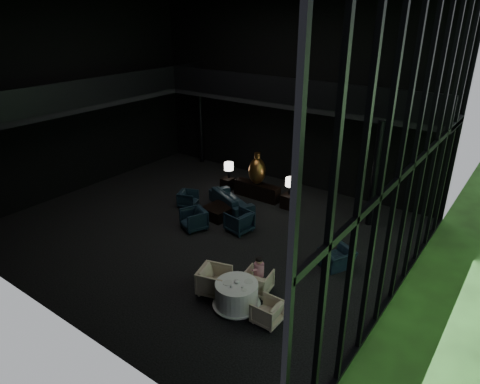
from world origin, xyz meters
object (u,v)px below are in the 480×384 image
Objects in this scene: dining_chair_east at (267,312)px; table_lamp_left at (229,167)px; console at (257,190)px; table_lamp_right at (291,183)px; sofa at (231,196)px; dining_chair_west at (214,278)px; window_armchair at (337,257)px; coffee_table at (218,212)px; child at (259,267)px; lounge_armchair_east at (239,219)px; side_table_right at (288,201)px; lounge_armchair_west at (188,199)px; side_table_left at (227,184)px; dining_table at (237,296)px; bronze_urn at (257,171)px; lounge_armchair_south at (194,217)px.

table_lamp_left is at bearing -136.21° from dining_chair_east.
console is 3.00× the size of table_lamp_right.
sofa is 2.71× the size of dining_chair_west.
dining_chair_east is (-0.38, -3.46, -0.05)m from window_armchair.
table_lamp_right is 3.16m from coffee_table.
table_lamp_left is at bearing -45.98° from child.
table_lamp_right is 7.18m from dining_chair_east.
dining_chair_west is at bearing 35.45° from lounge_armchair_east.
console is 3.68× the size of side_table_right.
lounge_armchair_west is at bearing -89.06° from lounge_armchair_east.
side_table_left is at bearing -45.32° from child.
side_table_left reaches higher than coffee_table.
lounge_armchair_west is 2.99m from lounge_armchair_east.
side_table_left is 8.24m from dining_table.
coffee_table is 1.52× the size of dining_chair_east.
bronze_urn reaches higher than coffee_table.
bronze_urn reaches higher than console.
console is 3.03× the size of lounge_armchair_west.
sofa reaches higher than lounge_armchair_east.
table_lamp_left is 3.03m from coffee_table.
lounge_armchair_south is 0.71× the size of dining_table.
dining_chair_east is (3.52, -3.56, -0.15)m from lounge_armchair_east.
child is (3.99, -1.64, 0.29)m from lounge_armchair_south.
window_armchair is at bearing 98.56° from lounge_armchair_east.
lounge_armchair_east is at bearing -68.13° from bronze_urn.
window_armchair reaches higher than dining_chair_east.
console is 1.58× the size of dining_table.
table_lamp_right is 0.27× the size of sofa.
console is 1.47m from sofa.
side_table_left is at bearing -90.00° from table_lamp_left.
lounge_armchair_west is 6.25m from child.
table_lamp_left reaches higher than dining_table.
side_table_right is 4.12m from lounge_armchair_south.
sofa is 2.28m from lounge_armchair_south.
bronze_urn is 1.63m from sofa.
lounge_armchair_east is (2.74, -2.97, -0.55)m from table_lamp_left.
child is (3.68, -5.34, -0.49)m from bronze_urn.
dining_chair_west reaches higher than lounge_armchair_west.
sofa is (-0.30, -1.42, -0.74)m from bronze_urn.
child is (-0.98, 1.07, 0.43)m from dining_chair_east.
lounge_armchair_south reaches higher than side_table_right.
dining_table reaches higher than side_table_right.
child is (3.98, -3.92, 0.25)m from sofa.
bronze_urn reaches higher than side_table_left.
child is (2.54, -2.49, 0.28)m from lounge_armchair_east.
child is (0.04, 1.02, 0.43)m from dining_table.
lounge_armchair_east is (2.74, -2.84, 0.22)m from side_table_left.
dining_table is (3.94, -2.66, -0.14)m from lounge_armchair_south.
sofa is 5.59m from child.
dining_chair_east is at bearing -53.96° from bronze_urn.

